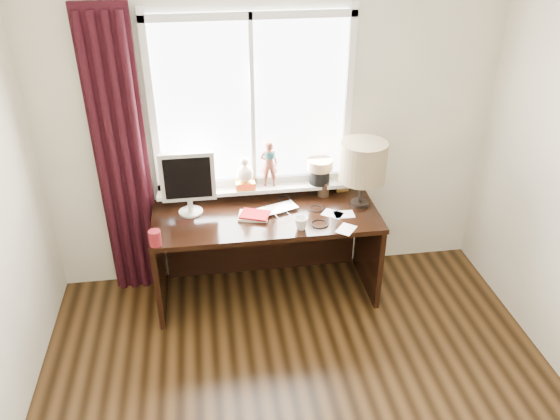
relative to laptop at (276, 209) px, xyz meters
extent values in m
cube|color=beige|center=(0.02, 0.33, 0.54)|extent=(3.50, 0.00, 2.60)
imported|color=silver|center=(0.00, 0.00, 0.00)|extent=(0.38, 0.31, 0.03)
imported|color=white|center=(0.14, -0.28, 0.04)|extent=(0.13, 0.13, 0.10)
cylinder|color=maroon|center=(-0.88, -0.34, 0.04)|extent=(0.08, 0.08, 0.11)
cube|color=white|center=(-0.13, 0.32, 0.74)|extent=(1.40, 0.02, 1.30)
cube|color=silver|center=(-0.13, 0.29, 0.11)|extent=(1.50, 0.05, 0.05)
cube|color=silver|center=(-0.13, 0.29, 1.36)|extent=(1.50, 0.05, 0.05)
cube|color=silver|center=(-0.86, 0.29, 0.74)|extent=(0.05, 0.05, 1.40)
cube|color=silver|center=(0.59, 0.29, 0.74)|extent=(0.05, 0.05, 1.40)
cube|color=silver|center=(-0.13, 0.29, 0.74)|extent=(0.03, 0.05, 1.30)
cube|color=silver|center=(-0.13, 0.24, 0.07)|extent=(1.52, 0.18, 0.03)
cylinder|color=#58020E|center=(-0.71, 0.22, 0.21)|extent=(0.14, 0.14, 0.25)
cube|color=gold|center=(-0.21, 0.22, 0.12)|extent=(0.15, 0.12, 0.06)
sphere|color=beige|center=(-0.21, 0.22, 0.21)|extent=(0.13, 0.13, 0.13)
sphere|color=beige|center=(-0.21, 0.22, 0.31)|extent=(0.07, 0.07, 0.07)
imported|color=brown|center=(-0.01, 0.24, 0.27)|extent=(0.14, 0.10, 0.38)
cylinder|color=#1E4C51|center=(-0.01, 0.23, 0.36)|extent=(0.09, 0.09, 0.05)
cylinder|color=black|center=(0.38, 0.22, 0.15)|extent=(0.16, 0.16, 0.12)
cylinder|color=#8C6B4C|center=(0.38, 0.22, 0.25)|extent=(0.20, 0.20, 0.08)
cube|color=black|center=(-1.11, 0.25, 0.36)|extent=(0.38, 0.05, 2.25)
cylinder|color=black|center=(-1.25, 0.22, 0.34)|extent=(0.06, 0.06, 2.20)
cylinder|color=black|center=(-1.16, 0.22, 0.34)|extent=(0.06, 0.06, 2.20)
cylinder|color=black|center=(-1.07, 0.22, 0.34)|extent=(0.06, 0.06, 2.20)
cylinder|color=black|center=(-0.98, 0.22, 0.34)|extent=(0.06, 0.06, 2.20)
cube|color=black|center=(-0.08, -0.04, -0.03)|extent=(1.70, 0.70, 0.04)
cube|color=black|center=(-0.91, -0.04, -0.41)|extent=(0.04, 0.64, 0.71)
cube|color=black|center=(0.75, -0.04, -0.41)|extent=(0.04, 0.64, 0.71)
cube|color=black|center=(-0.08, 0.30, -0.41)|extent=(1.60, 0.03, 0.71)
cylinder|color=beige|center=(-0.64, 0.07, -0.01)|extent=(0.18, 0.18, 0.01)
cylinder|color=beige|center=(-0.64, 0.07, 0.05)|extent=(0.04, 0.04, 0.10)
cube|color=beige|center=(-0.64, 0.07, 0.29)|extent=(0.40, 0.04, 0.38)
cube|color=black|center=(-0.64, 0.05, 0.29)|extent=(0.34, 0.01, 0.32)
cube|color=beige|center=(-0.18, -0.06, 0.00)|extent=(0.25, 0.20, 0.02)
cube|color=maroon|center=(-0.17, -0.07, 0.01)|extent=(0.25, 0.22, 0.01)
cylinder|color=black|center=(0.41, 0.19, 0.05)|extent=(0.09, 0.09, 0.12)
cylinder|color=black|center=(0.39, 0.20, 0.10)|extent=(0.01, 0.01, 0.22)
cylinder|color=black|center=(0.42, 0.18, 0.08)|extent=(0.01, 0.01, 0.19)
cylinder|color=black|center=(0.41, 0.21, 0.11)|extent=(0.01, 0.01, 0.25)
cylinder|color=black|center=(0.43, 0.20, 0.07)|extent=(0.01, 0.01, 0.17)
cube|color=gold|center=(0.58, 0.23, 0.05)|extent=(0.10, 0.03, 0.13)
cube|color=#996633|center=(0.58, 0.22, 0.05)|extent=(0.08, 0.02, 0.10)
cylinder|color=black|center=(0.65, 0.00, 0.00)|extent=(0.14, 0.14, 0.03)
cylinder|color=black|center=(0.65, 0.00, 0.13)|extent=(0.03, 0.03, 0.22)
cylinder|color=tan|center=(0.65, 0.00, 0.36)|extent=(0.35, 0.35, 0.30)
cube|color=white|center=(0.50, -0.13, -0.01)|extent=(0.15, 0.11, 0.00)
cube|color=white|center=(0.41, -0.11, -0.01)|extent=(0.19, 0.18, 0.00)
cube|color=white|center=(0.46, -0.34, -0.01)|extent=(0.18, 0.19, 0.00)
torus|color=black|center=(0.29, -0.24, -0.01)|extent=(0.18, 0.18, 0.01)
torus|color=black|center=(0.31, -0.01, -0.01)|extent=(0.15, 0.15, 0.01)
torus|color=black|center=(0.09, 0.18, -0.01)|extent=(0.13, 0.13, 0.01)
camera|label=1|loc=(-0.50, -3.55, 2.07)|focal=35.00mm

